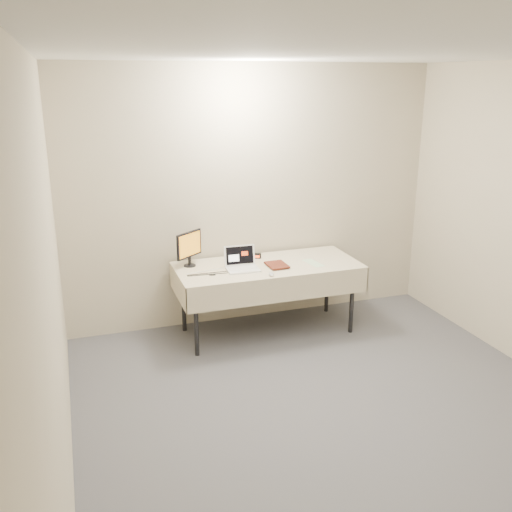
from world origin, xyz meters
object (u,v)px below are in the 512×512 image
object	(u,v)px
table	(268,270)
book	(268,255)
laptop	(242,264)
monitor	(189,246)

from	to	relation	value
table	book	distance (m)	0.21
laptop	monitor	xyz separation A→B (m)	(-0.47, 0.25, 0.15)
monitor	book	size ratio (longest dim) A/B	1.38
table	monitor	distance (m)	0.83
laptop	monitor	distance (m)	0.55
laptop	book	size ratio (longest dim) A/B	1.27
table	monitor	size ratio (longest dim) A/B	5.25
table	monitor	xyz separation A→B (m)	(-0.76, 0.21, 0.27)
table	book	size ratio (longest dim) A/B	7.27
monitor	laptop	bearing A→B (deg)	-64.94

